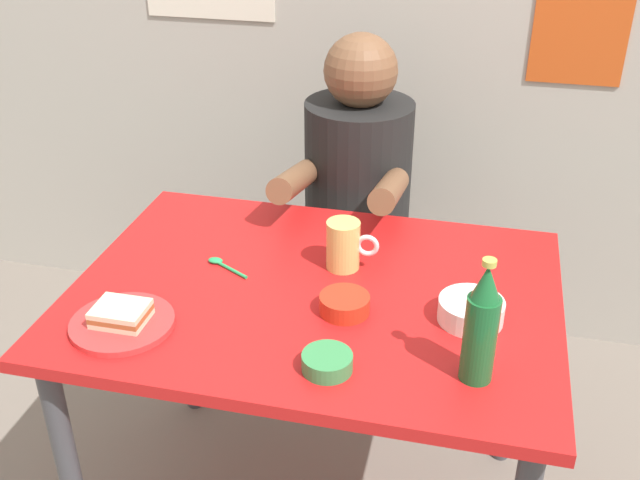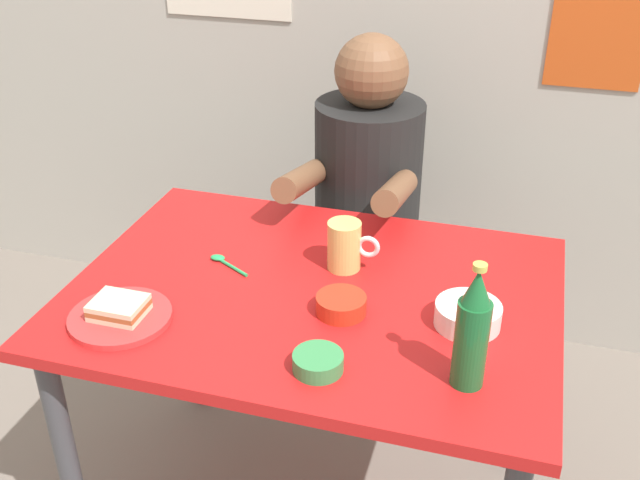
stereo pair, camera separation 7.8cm
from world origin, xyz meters
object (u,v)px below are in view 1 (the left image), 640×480
Objects in this scene: stool at (355,286)px; plate_orange at (122,323)px; sandwich at (121,314)px; dining_table at (315,322)px; beer_bottle at (481,326)px; person_seated at (357,170)px; beer_mug at (344,245)px; sauce_bowl_chili at (345,303)px.

plate_orange is at bearing -111.51° from stool.
sandwich reaches higher than stool.
plate_orange is at bearing -90.00° from sandwich.
dining_table is 0.49m from beer_bottle.
person_seated is 6.54× the size of sandwich.
dining_table is 10.00× the size of sandwich.
sandwich is 0.74m from beer_bottle.
stool is 0.69m from beer_mug.
plate_orange is at bearing -179.68° from beer_bottle.
plate_orange reaches higher than dining_table.
beer_bottle reaches higher than sandwich.
person_seated reaches higher than plate_orange.
person_seated is at bearing 114.79° from beer_bottle.
sauce_bowl_chili is at bearing 151.51° from beer_bottle.
beer_mug is (0.41, 0.34, 0.03)m from sandwich.
sandwich is at bearing -179.68° from beer_bottle.
sandwich is 0.47m from sauce_bowl_chili.
sauce_bowl_chili reaches higher than stool.
person_seated is 2.75× the size of beer_bottle.
beer_bottle is at bearing -65.21° from person_seated.
person_seated is at bearing 68.23° from plate_orange.
beer_mug is at bearing 102.13° from sauce_bowl_chili.
beer_bottle is (0.37, -0.23, 0.21)m from dining_table.
beer_bottle is at bearing -28.49° from sauce_bowl_chili.
sandwich is at bearing -111.51° from stool.
dining_table is at bearing 33.03° from plate_orange.
beer_mug is (0.41, 0.34, 0.05)m from plate_orange.
sauce_bowl_chili is at bearing -81.44° from person_seated.
sandwich is 0.42× the size of beer_bottle.
person_seated is 0.52m from beer_mug.
plate_orange is at bearing -111.77° from person_seated.
beer_mug is at bearing 40.25° from plate_orange.
person_seated is 0.92m from plate_orange.
person_seated is (-0.02, 0.62, 0.12)m from dining_table.
sandwich is 1.00× the size of sauce_bowl_chili.
sandwich is 0.87× the size of beer_mug.
person_seated reaches higher than dining_table.
plate_orange is 2.00× the size of sandwich.
plate_orange is at bearing -139.75° from beer_mug.
sandwich reaches higher than plate_orange.
dining_table is at bearing -88.15° from stool.
beer_mug is 0.48m from beer_bottle.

